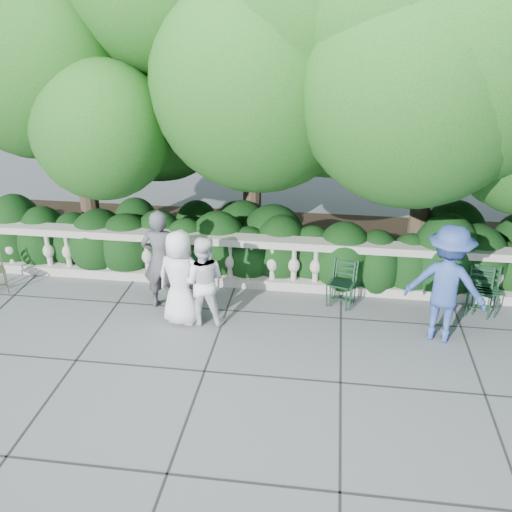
# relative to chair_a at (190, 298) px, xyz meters

# --- Properties ---
(ground) EXTENTS (90.00, 90.00, 0.00)m
(ground) POSITION_rel_chair_a_xyz_m (1.24, -1.15, 0.00)
(ground) COLOR #54565C
(ground) RESTS_ON ground
(balustrade) EXTENTS (12.00, 0.44, 1.00)m
(balustrade) POSITION_rel_chair_a_xyz_m (1.24, 0.65, 0.49)
(balustrade) COLOR #9E998E
(balustrade) RESTS_ON ground
(shrub_hedge) EXTENTS (15.00, 2.60, 1.70)m
(shrub_hedge) POSITION_rel_chair_a_xyz_m (1.24, 1.85, 0.00)
(shrub_hedge) COLOR black
(shrub_hedge) RESTS_ON ground
(tree_canopy) EXTENTS (15.04, 6.52, 6.78)m
(tree_canopy) POSITION_rel_chair_a_xyz_m (1.92, 2.04, 3.96)
(tree_canopy) COLOR #3F3023
(tree_canopy) RESTS_ON ground
(chair_a) EXTENTS (0.50, 0.53, 0.84)m
(chair_a) POSITION_rel_chair_a_xyz_m (0.00, 0.00, 0.00)
(chair_a) COLOR black
(chair_a) RESTS_ON ground
(chair_c) EXTENTS (0.57, 0.59, 0.84)m
(chair_c) POSITION_rel_chair_a_xyz_m (2.66, -0.03, 0.00)
(chair_c) COLOR black
(chair_c) RESTS_ON ground
(chair_d) EXTENTS (0.55, 0.58, 0.84)m
(chair_d) POSITION_rel_chair_a_xyz_m (2.72, -0.01, 0.00)
(chair_d) COLOR black
(chair_d) RESTS_ON ground
(chair_e) EXTENTS (0.51, 0.54, 0.84)m
(chair_e) POSITION_rel_chair_a_xyz_m (5.18, 0.06, 0.00)
(chair_e) COLOR black
(chair_e) RESTS_ON ground
(chair_f) EXTENTS (0.53, 0.56, 0.84)m
(chair_f) POSITION_rel_chair_a_xyz_m (5.05, -0.02, 0.00)
(chair_f) COLOR black
(chair_f) RESTS_ON ground
(person_businessman) EXTENTS (0.88, 0.66, 1.65)m
(person_businessman) POSITION_rel_chair_a_xyz_m (0.07, -0.80, 0.83)
(person_businessman) COLOR silver
(person_businessman) RESTS_ON ground
(person_woman_grey) EXTENTS (0.66, 0.44, 1.81)m
(person_woman_grey) POSITION_rel_chair_a_xyz_m (-0.40, -0.34, 0.91)
(person_woman_grey) COLOR #434348
(person_woman_grey) RESTS_ON ground
(person_casual_man) EXTENTS (0.78, 0.63, 1.55)m
(person_casual_man) POSITION_rel_chair_a_xyz_m (0.43, -0.75, 0.78)
(person_casual_man) COLOR white
(person_casual_man) RESTS_ON ground
(person_older_blue) EXTENTS (1.42, 1.06, 1.95)m
(person_older_blue) POSITION_rel_chair_a_xyz_m (4.31, -0.72, 0.97)
(person_older_blue) COLOR #2D4589
(person_older_blue) RESTS_ON ground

